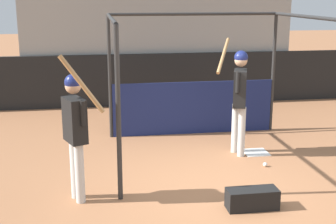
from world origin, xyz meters
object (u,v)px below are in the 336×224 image
at_px(player_waiting, 75,126).
at_px(baseball, 265,165).
at_px(equipment_bag, 252,199).
at_px(player_batter, 239,91).

height_order(player_waiting, baseball, player_waiting).
distance_m(player_waiting, equipment_bag, 2.61).
bearing_deg(equipment_bag, player_batter, 77.85).
bearing_deg(baseball, player_batter, 110.83).
height_order(player_waiting, equipment_bag, player_waiting).
bearing_deg(player_batter, equipment_bag, -173.59).
relative_size(player_waiting, equipment_bag, 3.02).
relative_size(player_batter, equipment_bag, 2.93).
height_order(equipment_bag, baseball, equipment_bag).
relative_size(player_batter, baseball, 27.75).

